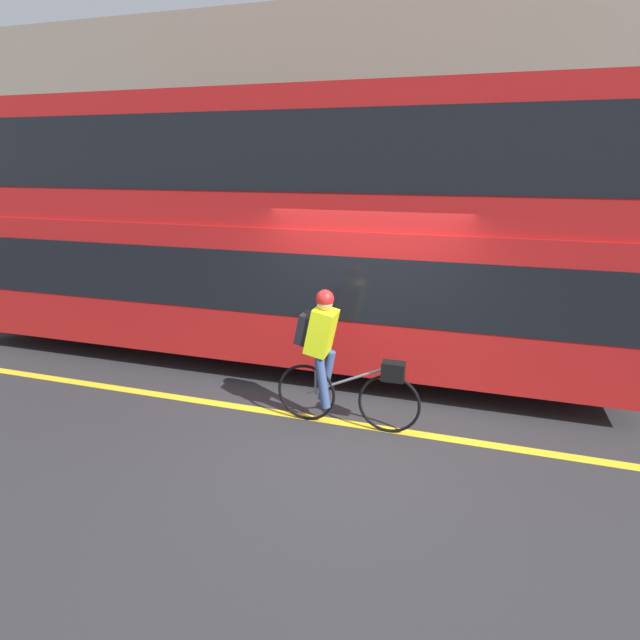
# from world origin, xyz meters

# --- Properties ---
(ground_plane) EXTENTS (80.00, 80.00, 0.00)m
(ground_plane) POSITION_xyz_m (0.00, 0.00, 0.00)
(ground_plane) COLOR #2D2D30
(road_center_line) EXTENTS (50.00, 0.14, 0.01)m
(road_center_line) POSITION_xyz_m (0.00, 0.20, 0.00)
(road_center_line) COLOR yellow
(road_center_line) RESTS_ON ground_plane
(sidewalk_curb) EXTENTS (60.00, 2.24, 0.10)m
(sidewalk_curb) POSITION_xyz_m (0.00, 5.47, 0.05)
(sidewalk_curb) COLOR gray
(sidewalk_curb) RESTS_ON ground_plane
(building_facade) EXTENTS (60.00, 0.30, 6.41)m
(building_facade) POSITION_xyz_m (0.00, 6.74, 3.20)
(building_facade) COLOR gray
(building_facade) RESTS_ON ground_plane
(bus) EXTENTS (10.34, 2.45, 3.96)m
(bus) POSITION_xyz_m (-1.76, 2.11, 2.20)
(bus) COLOR black
(bus) RESTS_ON ground_plane
(cyclist_on_bike) EXTENTS (1.76, 0.32, 1.69)m
(cyclist_on_bike) POSITION_xyz_m (-0.21, 0.14, 0.90)
(cyclist_on_bike) COLOR black
(cyclist_on_bike) RESTS_ON ground_plane
(street_sign_post) EXTENTS (0.36, 0.09, 2.21)m
(street_sign_post) POSITION_xyz_m (-1.41, 5.35, 1.35)
(street_sign_post) COLOR #59595B
(street_sign_post) RESTS_ON sidewalk_curb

